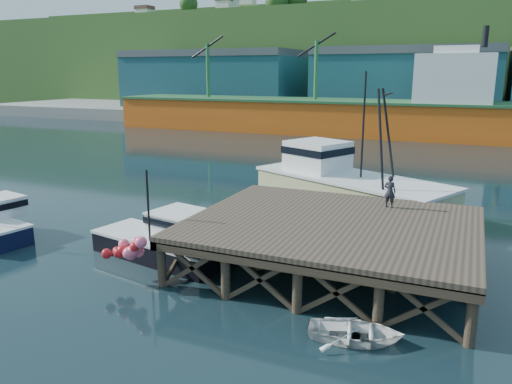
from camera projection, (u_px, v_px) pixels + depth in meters
The scene contains 11 objects.
ground at pixel (221, 249), 24.20m from camera, with size 300.00×300.00×0.00m, color black.
wharf at pixel (332, 226), 21.44m from camera, with size 12.00×10.00×2.62m.
far_quay at pixel (407, 116), 86.35m from camera, with size 160.00×40.00×2.00m, color gray.
warehouse_left at pixel (215, 82), 94.18m from camera, with size 32.00×16.00×9.00m, color #1B515A.
warehouse_mid at pixel (406, 84), 80.60m from camera, with size 28.00×16.00×9.00m, color #1B515A.
cargo_ship at pixel (325, 109), 69.48m from camera, with size 55.50×10.00×13.75m.
hillside at pixel (428, 60), 110.73m from camera, with size 220.00×50.00×22.00m, color #2D511E.
boat_black at pixel (166, 240), 23.20m from camera, with size 7.23×6.00×4.25m.
trawler at pixel (347, 183), 30.71m from camera, with size 13.30×9.39×8.43m.
dinghy at pixel (356, 332), 15.91m from camera, with size 2.17×3.04×0.63m, color white.
dockworker at pixel (390, 192), 23.50m from camera, with size 0.56×0.37×1.53m, color black.
Camera 1 is at (10.69, -20.28, 8.39)m, focal length 35.00 mm.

